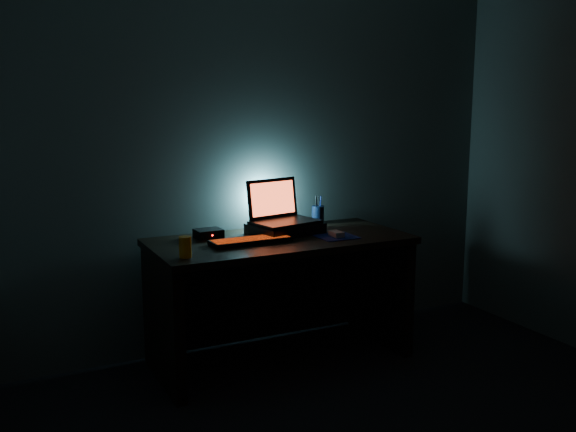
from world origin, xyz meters
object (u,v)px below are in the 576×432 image
object	(u,v)px
pen_cup	(318,214)
laptop	(280,212)
juice_glass	(185,247)
keyboard	(251,241)
router	(208,233)
mouse	(336,234)

from	to	relation	value
pen_cup	laptop	bearing A→B (deg)	-157.18
juice_glass	laptop	bearing A→B (deg)	26.88
keyboard	router	distance (m)	0.29
juice_glass	router	distance (m)	0.48
juice_glass	router	xyz separation A→B (m)	(0.26, 0.40, -0.03)
mouse	router	world-z (taller)	router
laptop	keyboard	world-z (taller)	laptop
keyboard	mouse	distance (m)	0.52
keyboard	router	xyz separation A→B (m)	(-0.16, 0.24, 0.01)
juice_glass	router	size ratio (longest dim) A/B	0.69
router	laptop	bearing A→B (deg)	-7.25
laptop	pen_cup	size ratio (longest dim) A/B	3.74
laptop	mouse	xyz separation A→B (m)	(0.23, -0.28, -0.10)
juice_glass	pen_cup	bearing A→B (deg)	25.59
laptop	juice_glass	distance (m)	0.80
keyboard	pen_cup	distance (m)	0.72
pen_cup	juice_glass	world-z (taller)	pen_cup
keyboard	juice_glass	bearing A→B (deg)	-160.52
keyboard	mouse	size ratio (longest dim) A/B	4.82
laptop	keyboard	xyz separation A→B (m)	(-0.28, -0.21, -0.11)
mouse	juice_glass	xyz separation A→B (m)	(-0.94, -0.08, 0.04)
laptop	juice_glass	bearing A→B (deg)	-164.74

